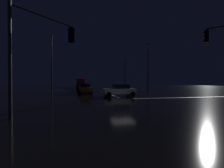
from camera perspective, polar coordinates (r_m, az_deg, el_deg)
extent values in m
cube|color=black|center=(19.10, 3.55, -5.15)|extent=(120.00, 120.00, 0.10)
cube|color=white|center=(26.93, -1.17, -3.31)|extent=(0.35, 13.83, 0.01)
cube|color=yellow|center=(38.36, -4.53, -2.09)|extent=(22.00, 0.15, 0.01)
cube|color=white|center=(22.73, 23.87, -4.13)|extent=(13.83, 0.40, 0.01)
cube|color=#C66014|center=(28.24, -8.93, -1.77)|extent=(1.80, 4.20, 0.70)
cube|color=black|center=(28.42, -8.96, -0.49)|extent=(1.60, 2.00, 0.55)
cylinder|color=black|center=(26.78, -6.81, -2.66)|extent=(0.22, 0.64, 0.64)
cylinder|color=black|center=(26.67, -10.66, -2.68)|extent=(0.22, 0.64, 0.64)
cylinder|color=black|center=(29.86, -7.38, -2.30)|extent=(0.22, 0.64, 0.64)
cylinder|color=black|center=(29.76, -10.84, -2.32)|extent=(0.22, 0.64, 0.64)
sphere|color=#F9EFC6|center=(26.17, -7.23, -1.86)|extent=(0.22, 0.22, 0.22)
sphere|color=#F9EFC6|center=(26.09, -10.08, -1.87)|extent=(0.22, 0.22, 0.22)
cube|color=black|center=(33.81, -9.54, -1.35)|extent=(1.80, 4.20, 0.70)
cube|color=black|center=(33.99, -9.55, -0.29)|extent=(1.60, 2.00, 0.55)
cylinder|color=black|center=(32.33, -7.81, -2.07)|extent=(0.22, 0.64, 0.64)
cylinder|color=black|center=(32.24, -11.00, -2.08)|extent=(0.22, 0.64, 0.64)
cylinder|color=black|center=(35.42, -8.20, -1.82)|extent=(0.22, 0.64, 0.64)
cylinder|color=black|center=(35.34, -11.12, -1.83)|extent=(0.22, 0.64, 0.64)
sphere|color=#F9EFC6|center=(31.73, -8.18, -1.40)|extent=(0.22, 0.22, 0.22)
sphere|color=#F9EFC6|center=(31.66, -10.52, -1.41)|extent=(0.22, 0.22, 0.22)
cube|color=slate|center=(39.74, -9.62, -1.03)|extent=(1.80, 4.20, 0.70)
cube|color=black|center=(39.93, -9.64, -0.13)|extent=(1.60, 2.00, 0.55)
cylinder|color=black|center=(38.26, -8.16, -1.63)|extent=(0.22, 0.64, 0.64)
cylinder|color=black|center=(38.18, -10.86, -1.64)|extent=(0.22, 0.64, 0.64)
cylinder|color=black|center=(41.35, -8.48, -1.45)|extent=(0.22, 0.64, 0.64)
cylinder|color=black|center=(41.27, -10.97, -1.46)|extent=(0.22, 0.64, 0.64)
sphere|color=#F9EFC6|center=(37.66, -8.48, -1.06)|extent=(0.22, 0.22, 0.22)
sphere|color=#F9EFC6|center=(37.60, -10.46, -1.06)|extent=(0.22, 0.22, 0.22)
cube|color=maroon|center=(45.43, -10.28, -0.81)|extent=(1.80, 4.20, 0.70)
cube|color=black|center=(45.62, -10.29, -0.02)|extent=(1.60, 2.00, 0.55)
cylinder|color=black|center=(43.93, -9.03, -1.32)|extent=(0.22, 0.64, 0.64)
cylinder|color=black|center=(43.87, -11.38, -1.33)|extent=(0.22, 0.64, 0.64)
cylinder|color=black|center=(47.03, -9.25, -1.18)|extent=(0.22, 0.64, 0.64)
cylinder|color=black|center=(46.97, -11.44, -1.19)|extent=(0.22, 0.64, 0.64)
sphere|color=#F9EFC6|center=(43.34, -9.32, -0.82)|extent=(0.22, 0.22, 0.22)
sphere|color=#F9EFC6|center=(43.29, -11.04, -0.82)|extent=(0.22, 0.22, 0.22)
cube|color=#14512D|center=(50.80, -10.28, -0.64)|extent=(1.80, 4.20, 0.70)
cube|color=black|center=(50.99, -10.29, 0.07)|extent=(1.60, 2.00, 0.55)
cylinder|color=black|center=(49.30, -9.17, -1.09)|extent=(0.22, 0.64, 0.64)
cylinder|color=black|center=(49.24, -11.26, -1.10)|extent=(0.22, 0.64, 0.64)
cylinder|color=black|center=(52.40, -9.36, -0.98)|extent=(0.22, 0.64, 0.64)
cylinder|color=black|center=(52.33, -11.33, -0.99)|extent=(0.22, 0.64, 0.64)
sphere|color=#F9EFC6|center=(48.71, -9.43, -0.64)|extent=(0.22, 0.22, 0.22)
sphere|color=#F9EFC6|center=(48.66, -10.96, -0.65)|extent=(0.22, 0.22, 0.22)
cube|color=red|center=(55.35, -10.42, 0.47)|extent=(2.40, 2.20, 2.30)
cube|color=silver|center=(59.85, -10.57, 0.63)|extent=(2.40, 5.00, 2.60)
cylinder|color=black|center=(56.02, -9.22, -0.70)|extent=(0.28, 0.96, 0.96)
cylinder|color=black|center=(55.94, -11.67, -0.71)|extent=(0.28, 0.96, 0.96)
cylinder|color=black|center=(60.71, -9.46, -0.59)|extent=(0.28, 0.96, 0.96)
cylinder|color=black|center=(60.64, -11.72, -0.60)|extent=(0.28, 0.96, 0.96)
sphere|color=#F9EFC6|center=(54.25, -9.49, -0.17)|extent=(0.26, 0.26, 0.26)
sphere|color=#F9EFC6|center=(54.19, -11.28, -0.18)|extent=(0.26, 0.26, 0.26)
cube|color=silver|center=(22.50, 2.40, -2.41)|extent=(4.20, 1.80, 0.70)
cube|color=black|center=(22.53, 2.90, -0.82)|extent=(2.00, 1.60, 0.55)
cylinder|color=black|center=(21.30, -1.02, -3.54)|extent=(0.64, 0.22, 0.64)
cylinder|color=black|center=(23.06, -1.90, -3.21)|extent=(0.64, 0.22, 0.64)
cylinder|color=black|center=(22.12, 6.89, -3.38)|extent=(0.64, 0.22, 0.64)
cylinder|color=black|center=(23.82, 5.46, -3.08)|extent=(0.64, 0.22, 0.64)
sphere|color=#F9EFC6|center=(21.42, -2.65, -2.44)|extent=(0.22, 0.22, 0.22)
sphere|color=#F9EFC6|center=(22.70, -3.20, -2.26)|extent=(0.22, 0.22, 0.22)
cube|color=black|center=(17.07, 29.09, 13.78)|extent=(0.46, 0.46, 1.05)
sphere|color=black|center=(17.16, 28.54, 14.90)|extent=(0.22, 0.22, 0.22)
sphere|color=orange|center=(17.08, 28.53, 13.77)|extent=(0.22, 0.22, 0.22)
sphere|color=black|center=(17.01, 28.53, 12.64)|extent=(0.22, 0.22, 0.22)
cylinder|color=#4C4C51|center=(10.39, -30.94, 7.33)|extent=(0.18, 0.18, 6.26)
cylinder|color=#4C4C51|center=(12.14, -21.28, 20.14)|extent=(3.13, 3.13, 0.12)
cube|color=black|center=(13.28, -13.43, 15.63)|extent=(0.46, 0.46, 1.05)
sphere|color=black|center=(13.48, -12.93, 16.93)|extent=(0.22, 0.22, 0.22)
sphere|color=orange|center=(13.39, -12.92, 15.51)|extent=(0.22, 0.22, 0.22)
sphere|color=black|center=(13.31, -12.92, 14.08)|extent=(0.22, 0.22, 0.22)
cylinder|color=#424247|center=(35.15, 11.91, 5.30)|extent=(0.20, 0.20, 9.40)
sphere|color=#F9AD47|center=(35.87, 11.94, 13.09)|extent=(0.44, 0.44, 0.44)
cylinder|color=#424247|center=(50.11, 4.37, 3.23)|extent=(0.20, 0.20, 8.12)
sphere|color=#F9AD47|center=(50.47, 4.37, 8.04)|extent=(0.44, 0.44, 0.44)
cylinder|color=#424247|center=(32.34, -19.47, 6.04)|extent=(0.20, 0.20, 9.82)
sphere|color=#F9AD47|center=(33.20, -19.51, 14.82)|extent=(0.44, 0.44, 0.44)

